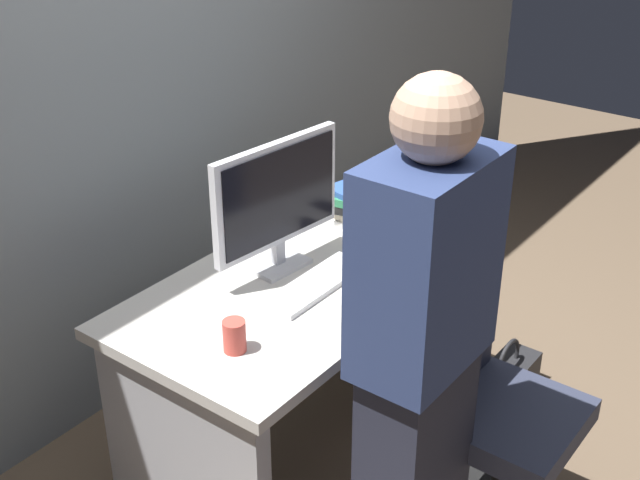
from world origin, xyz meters
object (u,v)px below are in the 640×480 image
object	(u,v)px
book_stack	(356,205)
office_chair	(489,419)
desk	(309,334)
keyboard	(317,284)
cup_near_keyboard	(234,336)
monitor	(277,199)
cell_phone	(415,241)
handbag	(504,393)
mouse	(370,249)
person_at_desk	(420,362)

from	to	relation	value
book_stack	office_chair	bearing A→B (deg)	-114.88
desk	book_stack	distance (m)	0.54
keyboard	cup_near_keyboard	world-z (taller)	cup_near_keyboard
office_chair	monitor	world-z (taller)	monitor
desk	cell_phone	bearing A→B (deg)	-21.15
handbag	keyboard	bearing A→B (deg)	144.80
cup_near_keyboard	book_stack	world-z (taller)	book_stack
cell_phone	handbag	bearing A→B (deg)	-58.32
desk	handbag	size ratio (longest dim) A/B	3.64
monitor	keyboard	size ratio (longest dim) A/B	1.26
desk	handbag	distance (m)	0.86
cup_near_keyboard	cell_phone	bearing A→B (deg)	-4.07
handbag	mouse	bearing A→B (deg)	127.36
office_chair	person_at_desk	bearing A→B (deg)	171.17
person_at_desk	book_stack	world-z (taller)	person_at_desk
desk	office_chair	distance (m)	0.69
cup_near_keyboard	cell_phone	size ratio (longest dim) A/B	0.69
desk	cell_phone	xyz separation A→B (m)	(0.42, -0.16, 0.24)
person_at_desk	book_stack	bearing A→B (deg)	44.42
office_chair	person_at_desk	size ratio (longest dim) A/B	0.57
keyboard	book_stack	distance (m)	0.51
desk	monitor	bearing A→B (deg)	97.13
book_stack	cell_phone	world-z (taller)	book_stack
book_stack	cell_phone	bearing A→B (deg)	-91.22
person_at_desk	cell_phone	bearing A→B (deg)	31.99
keyboard	mouse	world-z (taller)	mouse
person_at_desk	book_stack	xyz separation A→B (m)	(0.74, 0.72, -0.01)
office_chair	handbag	xyz separation A→B (m)	(0.51, 0.17, -0.29)
desk	person_at_desk	size ratio (longest dim) A/B	0.84
monitor	mouse	world-z (taller)	monitor
desk	office_chair	bearing A→B (deg)	-84.32
monitor	book_stack	xyz separation A→B (m)	(0.44, -0.02, -0.18)
handbag	cell_phone	bearing A→B (deg)	114.70
book_stack	monitor	bearing A→B (deg)	178.00
mouse	book_stack	bearing A→B (deg)	46.37
desk	book_stack	world-z (taller)	book_stack
cell_phone	monitor	bearing A→B (deg)	154.34
mouse	cell_phone	distance (m)	0.19
book_stack	cell_phone	distance (m)	0.27
person_at_desk	keyboard	distance (m)	0.61
monitor	book_stack	distance (m)	0.48
book_stack	desk	bearing A→B (deg)	-166.71
office_chair	book_stack	bearing A→B (deg)	65.12
desk	keyboard	world-z (taller)	keyboard
keyboard	mouse	size ratio (longest dim) A/B	4.30
office_chair	handbag	size ratio (longest dim) A/B	2.49
keyboard	cell_phone	distance (m)	0.48
person_at_desk	cup_near_keyboard	xyz separation A→B (m)	(-0.17, 0.52, -0.04)
person_at_desk	keyboard	xyz separation A→B (m)	(0.26, 0.55, -0.08)
desk	book_stack	xyz separation A→B (m)	(0.43, 0.10, 0.32)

